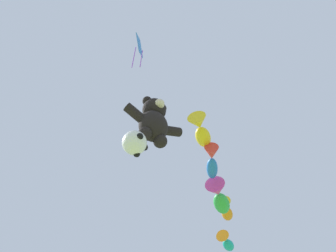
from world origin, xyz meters
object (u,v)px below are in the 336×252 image
Objects in this scene: fish_kite_goldfin at (201,130)px; fish_kite_emerald at (219,197)px; teddy_bear_kite at (154,121)px; diamond_kite at (139,47)px; fish_kite_tangerine at (226,209)px; fish_kite_cobalt at (212,161)px; soccer_ball_kite at (135,143)px; fish_kite_teal at (226,242)px.

fish_kite_goldfin is 0.79× the size of fish_kite_emerald.
fish_kite_goldfin is at bearing 18.77° from teddy_bear_kite.
diamond_kite is (-1.12, -0.35, 4.20)m from teddy_bear_kite.
fish_kite_tangerine is at bearing 33.33° from teddy_bear_kite.
fish_kite_cobalt reaches higher than fish_kite_emerald.
soccer_ball_kite is 0.30× the size of diamond_kite.
fish_kite_emerald is (6.08, 3.76, 1.89)m from teddy_bear_kite.
fish_kite_emerald is at bearing 31.71° from teddy_bear_kite.
soccer_ball_kite is at bearing -162.82° from fish_kite_goldfin.
fish_kite_goldfin is (3.70, 1.14, 4.29)m from soccer_ball_kite.
fish_kite_tangerine is 0.62× the size of diamond_kite.
soccer_ball_kite is 0.48× the size of fish_kite_teal.
teddy_bear_kite is 0.84× the size of diamond_kite.
fish_kite_tangerine reaches higher than soccer_ball_kite.
fish_kite_emerald is at bearing -140.81° from fish_kite_tangerine.
fish_kite_cobalt is 1.17× the size of fish_kite_tangerine.
fish_kite_cobalt is 0.84× the size of fish_kite_emerald.
fish_kite_goldfin reaches higher than fish_kite_cobalt.
soccer_ball_kite is at bearing -148.29° from fish_kite_tangerine.
fish_kite_cobalt reaches higher than teddy_bear_kite.
soccer_ball_kite is at bearing -170.29° from teddy_bear_kite.
fish_kite_cobalt is 6.34m from diamond_kite.
fish_kite_emerald reaches higher than teddy_bear_kite.
fish_kite_emerald is 8.61m from diamond_kite.
fish_kite_tangerine reaches higher than fish_kite_teal.
soccer_ball_kite is 0.35× the size of fish_kite_emerald.
fish_kite_emerald is 1.39× the size of fish_kite_teal.
fish_kite_goldfin is at bearing -142.75° from fish_kite_cobalt.
fish_kite_goldfin is at bearing 18.44° from diamond_kite.
fish_kite_teal is at bearing 46.96° from fish_kite_emerald.
fish_kite_cobalt is at bearing -135.04° from fish_kite_emerald.
fish_kite_cobalt is at bearing 25.14° from teddy_bear_kite.
diamond_kite is at bearing -150.28° from fish_kite_emerald.
fish_kite_teal is (5.95, 5.83, -0.67)m from fish_kite_goldfin.
fish_kite_cobalt is 4.40m from fish_kite_tangerine.
fish_kite_tangerine is at bearing 39.19° from fish_kite_emerald.
teddy_bear_kite is 4.10m from fish_kite_goldfin.
fish_kite_teal is at bearing 53.64° from fish_kite_tangerine.
teddy_bear_kite is at bearing -146.67° from fish_kite_tangerine.
teddy_bear_kite is 1.36× the size of fish_kite_tangerine.
fish_kite_emerald is (3.05, 2.73, -0.68)m from fish_kite_goldfin.
fish_kite_emerald reaches higher than soccer_ball_kite.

